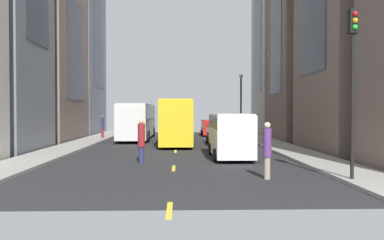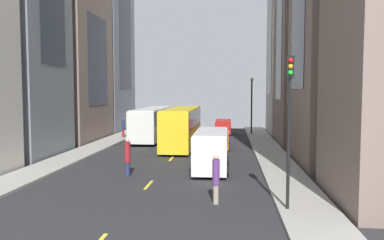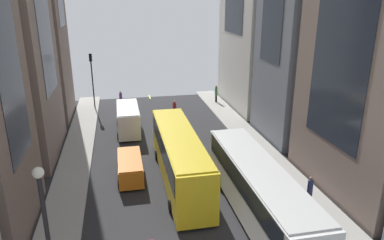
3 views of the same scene
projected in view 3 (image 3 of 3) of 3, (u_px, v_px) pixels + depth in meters
ground_plane at (174, 165)px, 28.44m from camera, size 42.04×42.04×0.00m
sidewalk_west at (266, 156)px, 29.90m from camera, size 2.56×44.00×0.15m
sidewalk_east at (72, 173)px, 26.93m from camera, size 2.56×44.00×0.15m
lane_stripe_0 at (150, 97)px, 47.90m from camera, size 0.16×2.00×0.01m
lane_stripe_1 at (157, 116)px, 40.12m from camera, size 0.16×2.00×0.01m
lane_stripe_2 at (167, 145)px, 32.33m from camera, size 0.16×2.00×0.01m
lane_stripe_3 at (184, 191)px, 24.55m from camera, size 0.16×2.00×0.01m
city_bus_white at (258, 187)px, 21.11m from camera, size 2.80×12.90×3.35m
streetcar_yellow at (179, 153)px, 25.39m from camera, size 2.70×12.43×3.59m
delivery_van_white at (128, 117)px, 34.99m from camera, size 2.25×6.08×2.58m
car_orange_1 at (130, 166)px, 26.22m from camera, size 1.87×4.56×1.53m
pedestrian_waiting_curb at (121, 100)px, 42.01m from camera, size 0.34×0.34×2.30m
pedestrian_walking_far at (175, 110)px, 38.17m from camera, size 0.38×0.38×2.31m
pedestrian_crossing_mid at (310, 191)px, 22.01m from camera, size 0.34×0.34×2.14m
pedestrian_crossing_near at (216, 93)px, 44.76m from camera, size 0.34×0.34×2.09m
traffic_light_near_corner at (92, 71)px, 41.21m from camera, size 0.32×0.44×6.43m
streetlamp_near at (46, 226)px, 13.80m from camera, size 0.44×0.44×6.59m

